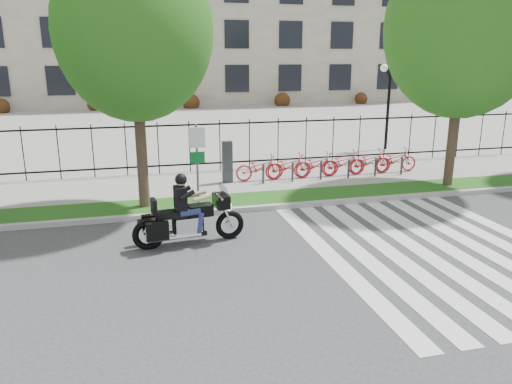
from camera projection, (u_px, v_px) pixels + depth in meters
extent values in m
plane|color=#343437|center=(242.00, 269.00, 11.13)|extent=(120.00, 120.00, 0.00)
cube|color=#A19F98|center=(212.00, 212.00, 14.93)|extent=(60.00, 0.20, 0.15)
cube|color=#1E4812|center=(207.00, 204.00, 15.73)|extent=(60.00, 1.50, 0.15)
cube|color=gray|center=(197.00, 184.00, 18.06)|extent=(60.00, 3.50, 0.15)
cube|color=gray|center=(162.00, 123.00, 34.45)|extent=(80.00, 34.00, 0.10)
cylinder|color=black|center=(388.00, 110.00, 24.18)|extent=(0.14, 0.14, 4.00)
cylinder|color=black|center=(391.00, 70.00, 23.67)|extent=(0.06, 0.70, 0.70)
sphere|color=white|center=(384.00, 68.00, 23.56)|extent=(0.36, 0.36, 0.36)
sphere|color=white|center=(397.00, 68.00, 23.73)|extent=(0.36, 0.36, 0.36)
cylinder|color=#3D2E21|center=(141.00, 144.00, 14.74)|extent=(0.32, 0.32, 3.80)
ellipsoid|color=#1C5713|center=(134.00, 30.00, 13.88)|extent=(4.46, 4.46, 5.13)
cylinder|color=#3D2E21|center=(453.00, 132.00, 17.26)|extent=(0.32, 0.32, 3.77)
ellipsoid|color=#1C5713|center=(464.00, 27.00, 16.34)|extent=(5.17, 5.17, 5.95)
cube|color=#2D2D33|center=(227.00, 162.00, 17.87)|extent=(0.35, 0.25, 1.50)
imported|color=red|center=(260.00, 168.00, 18.23)|extent=(1.79, 0.62, 0.94)
cylinder|color=#2D2D33|center=(263.00, 174.00, 17.80)|extent=(0.08, 0.08, 0.70)
imported|color=red|center=(288.00, 166.00, 18.49)|extent=(1.79, 0.62, 0.94)
cylinder|color=#2D2D33|center=(292.00, 172.00, 18.06)|extent=(0.08, 0.08, 0.70)
imported|color=red|center=(316.00, 164.00, 18.76)|extent=(1.79, 0.62, 0.94)
cylinder|color=#2D2D33|center=(321.00, 170.00, 18.32)|extent=(0.08, 0.08, 0.70)
imported|color=red|center=(343.00, 163.00, 19.02)|extent=(1.79, 0.62, 0.94)
cylinder|color=#2D2D33|center=(349.00, 169.00, 18.58)|extent=(0.08, 0.08, 0.70)
imported|color=red|center=(370.00, 161.00, 19.28)|extent=(1.79, 0.62, 0.94)
cylinder|color=#2D2D33|center=(375.00, 167.00, 18.85)|extent=(0.08, 0.08, 0.70)
imported|color=red|center=(395.00, 160.00, 19.54)|extent=(1.79, 0.62, 0.94)
cylinder|color=#2D2D33|center=(402.00, 166.00, 19.11)|extent=(0.08, 0.08, 0.70)
cylinder|color=#59595B|center=(197.00, 166.00, 14.97)|extent=(0.07, 0.07, 2.50)
cube|color=white|center=(197.00, 138.00, 14.70)|extent=(0.50, 0.03, 0.60)
cube|color=#0C6626|center=(197.00, 158.00, 14.87)|extent=(0.45, 0.03, 0.35)
torus|color=black|center=(230.00, 225.00, 12.89)|extent=(0.77, 0.22, 0.76)
torus|color=black|center=(149.00, 235.00, 12.19)|extent=(0.81, 0.25, 0.80)
cube|color=black|center=(221.00, 201.00, 12.64)|extent=(0.39, 0.63, 0.33)
cube|color=#26262B|center=(224.00, 191.00, 12.60)|extent=(0.22, 0.56, 0.33)
cube|color=silver|center=(188.00, 225.00, 12.49)|extent=(0.69, 0.44, 0.44)
cube|color=black|center=(200.00, 210.00, 12.50)|extent=(0.64, 0.44, 0.28)
cube|color=black|center=(172.00, 214.00, 12.27)|extent=(0.81, 0.47, 0.15)
cube|color=black|center=(154.00, 206.00, 12.06)|extent=(0.15, 0.38, 0.37)
cube|color=black|center=(157.00, 231.00, 11.90)|extent=(0.56, 0.23, 0.44)
cube|color=black|center=(153.00, 223.00, 12.49)|extent=(0.56, 0.23, 0.44)
cube|color=black|center=(180.00, 198.00, 12.24)|extent=(0.31, 0.46, 0.57)
sphere|color=tan|center=(181.00, 181.00, 12.14)|extent=(0.25, 0.25, 0.25)
sphere|color=black|center=(181.00, 179.00, 12.12)|extent=(0.30, 0.30, 0.30)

